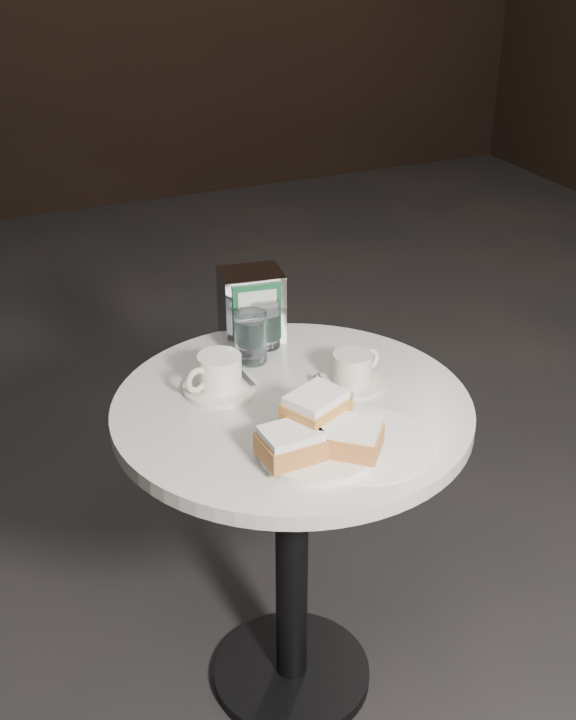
{
  "coord_description": "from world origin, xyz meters",
  "views": [
    {
      "loc": [
        -0.61,
        -1.36,
        1.65
      ],
      "look_at": [
        0.0,
        0.02,
        0.83
      ],
      "focal_mm": 45.0,
      "sensor_mm": 36.0,
      "label": 1
    }
  ],
  "objects_px": {
    "beignet_plate": "(318,436)",
    "water_glass_left": "(251,338)",
    "coffee_cup_left": "(219,376)",
    "coffee_cup_right": "(352,371)",
    "napkin_dispenser": "(252,305)",
    "cafe_table": "(292,486)",
    "water_glass_right": "(265,323)"
  },
  "relations": [
    {
      "from": "coffee_cup_right",
      "to": "napkin_dispenser",
      "type": "xyz_separation_m",
      "value": [
        -0.1,
        0.28,
        0.05
      ]
    },
    {
      "from": "beignet_plate",
      "to": "water_glass_left",
      "type": "xyz_separation_m",
      "value": [
        0.02,
        0.37,
        0.02
      ]
    },
    {
      "from": "coffee_cup_left",
      "to": "napkin_dispenser",
      "type": "xyz_separation_m",
      "value": [
        0.15,
        0.19,
        0.04
      ]
    },
    {
      "from": "coffee_cup_right",
      "to": "napkin_dispenser",
      "type": "height_order",
      "value": "napkin_dispenser"
    },
    {
      "from": "beignet_plate",
      "to": "napkin_dispenser",
      "type": "xyz_separation_m",
      "value": [
        0.06,
        0.47,
        0.04
      ]
    },
    {
      "from": "coffee_cup_right",
      "to": "napkin_dispenser",
      "type": "bearing_deg",
      "value": 93.42
    },
    {
      "from": "water_glass_left",
      "to": "napkin_dispenser",
      "type": "relative_size",
      "value": 0.71
    },
    {
      "from": "cafe_table",
      "to": "beignet_plate",
      "type": "height_order",
      "value": "beignet_plate"
    },
    {
      "from": "beignet_plate",
      "to": "coffee_cup_right",
      "type": "height_order",
      "value": "beignet_plate"
    },
    {
      "from": "cafe_table",
      "to": "napkin_dispenser",
      "type": "xyz_separation_m",
      "value": [
        0.04,
        0.3,
        0.28
      ]
    },
    {
      "from": "coffee_cup_right",
      "to": "water_glass_left",
      "type": "height_order",
      "value": "water_glass_left"
    },
    {
      "from": "cafe_table",
      "to": "coffee_cup_right",
      "type": "height_order",
      "value": "coffee_cup_right"
    },
    {
      "from": "cafe_table",
      "to": "water_glass_right",
      "type": "distance_m",
      "value": 0.36
    },
    {
      "from": "beignet_plate",
      "to": "coffee_cup_left",
      "type": "xyz_separation_m",
      "value": [
        -0.08,
        0.28,
        -0.0
      ]
    },
    {
      "from": "water_glass_left",
      "to": "water_glass_right",
      "type": "relative_size",
      "value": 1.0
    },
    {
      "from": "beignet_plate",
      "to": "water_glass_left",
      "type": "height_order",
      "value": "water_glass_left"
    },
    {
      "from": "cafe_table",
      "to": "water_glass_left",
      "type": "bearing_deg",
      "value": 92.37
    },
    {
      "from": "coffee_cup_left",
      "to": "water_glass_left",
      "type": "xyz_separation_m",
      "value": [
        0.1,
        0.09,
        0.02
      ]
    },
    {
      "from": "beignet_plate",
      "to": "coffee_cup_left",
      "type": "relative_size",
      "value": 1.38
    },
    {
      "from": "coffee_cup_right",
      "to": "water_glass_right",
      "type": "height_order",
      "value": "water_glass_right"
    },
    {
      "from": "cafe_table",
      "to": "coffee_cup_left",
      "type": "distance_m",
      "value": 0.28
    },
    {
      "from": "cafe_table",
      "to": "water_glass_left",
      "type": "height_order",
      "value": "water_glass_left"
    },
    {
      "from": "coffee_cup_right",
      "to": "water_glass_left",
      "type": "relative_size",
      "value": 1.52
    },
    {
      "from": "coffee_cup_left",
      "to": "beignet_plate",
      "type": "bearing_deg",
      "value": -91.68
    },
    {
      "from": "beignet_plate",
      "to": "coffee_cup_left",
      "type": "distance_m",
      "value": 0.29
    },
    {
      "from": "water_glass_left",
      "to": "coffee_cup_right",
      "type": "bearing_deg",
      "value": -50.1
    },
    {
      "from": "cafe_table",
      "to": "water_glass_right",
      "type": "bearing_deg",
      "value": 79.67
    },
    {
      "from": "napkin_dispenser",
      "to": "water_glass_left",
      "type": "bearing_deg",
      "value": -104.13
    },
    {
      "from": "coffee_cup_left",
      "to": "water_glass_left",
      "type": "bearing_deg",
      "value": 23.22
    },
    {
      "from": "beignet_plate",
      "to": "water_glass_left",
      "type": "distance_m",
      "value": 0.37
    },
    {
      "from": "coffee_cup_left",
      "to": "coffee_cup_right",
      "type": "bearing_deg",
      "value": -36.87
    },
    {
      "from": "coffee_cup_right",
      "to": "beignet_plate",
      "type": "bearing_deg",
      "value": -147.92
    }
  ]
}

